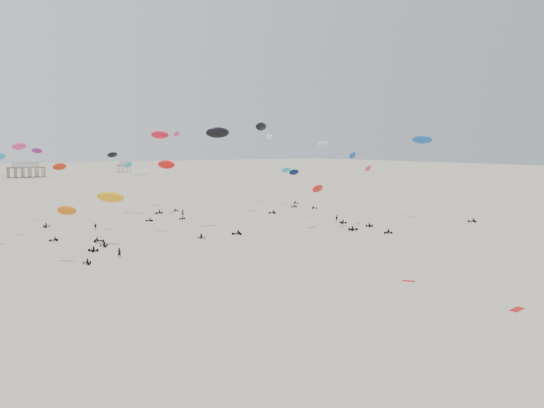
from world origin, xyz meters
TOP-DOWN VIEW (x-y plane):
  - ground_plane at (0.00, 200.00)m, footprint 900.00×900.00m
  - pavilion_main at (-10.00, 350.00)m, footprint 21.00×13.00m
  - pavilion_small at (60.00, 380.00)m, footprint 9.00×7.00m
  - rig_0 at (-41.45, 83.98)m, footprint 4.62×5.53m
  - rig_1 at (26.73, 101.89)m, footprint 5.18×12.72m
  - rig_2 at (-3.24, 130.17)m, footprint 5.64×11.97m
  - rig_3 at (-37.92, 132.88)m, footprint 3.04×12.77m
  - rig_4 at (36.76, 143.53)m, footprint 9.87×9.58m
  - rig_5 at (-15.94, 102.00)m, footprint 6.14×13.79m
  - rig_6 at (38.08, 134.96)m, footprint 4.89×17.25m
  - rig_7 at (27.78, 88.06)m, footprint 4.16×4.55m
  - rig_8 at (-32.22, 95.95)m, footprint 8.81×8.44m
  - rig_9 at (-43.48, 113.59)m, footprint 7.50×10.82m
  - rig_10 at (-11.28, 136.80)m, footprint 6.79×17.58m
  - rig_11 at (-29.20, 108.05)m, footprint 9.85×14.66m
  - rig_12 at (36.37, 131.08)m, footprint 4.74×3.73m
  - rig_13 at (-4.36, 103.00)m, footprint 5.94×12.74m
  - rig_14 at (16.53, 89.55)m, footprint 8.42×9.60m
  - rig_15 at (0.78, 152.91)m, footprint 5.98×17.45m
  - rig_17 at (50.26, 88.80)m, footprint 8.41×16.90m
  - rig_18 at (-36.38, 101.76)m, footprint 7.98×13.05m
  - rig_19 at (-11.15, 140.87)m, footprint 10.28×7.74m
  - rig_20 at (22.29, 84.10)m, footprint 4.92×12.37m
  - rig_21 at (19.91, 123.37)m, footprint 5.71×6.72m
  - spectator_0 at (-33.83, 84.58)m, footprint 0.91×0.87m
  - spectator_1 at (25.95, 97.48)m, footprint 1.16×0.96m
  - spectator_2 at (-29.31, 117.45)m, footprint 1.16×0.69m
  - spectator_3 at (-2.56, 129.29)m, footprint 0.80×0.55m
  - grounded_kite_a at (-3.42, 29.62)m, footprint 2.32×1.26m
  - grounded_kite_b at (-4.09, 45.89)m, footprint 1.71×1.82m

SIDE VIEW (x-z plane):
  - ground_plane at x=0.00m, z-range 0.00..0.00m
  - spectator_0 at x=-33.83m, z-range -1.03..1.03m
  - spectator_1 at x=25.95m, z-range -1.02..1.02m
  - spectator_2 at x=-29.31m, z-range -0.94..0.94m
  - spectator_3 at x=-2.56m, z-range -1.09..1.09m
  - grounded_kite_a at x=-3.42m, z-range -0.04..0.04m
  - grounded_kite_b at x=-4.09m, z-range -0.04..0.04m
  - pavilion_small at x=60.00m, z-range -0.51..7.49m
  - pavilion_main at x=-10.00m, z-range -0.68..9.12m
  - rig_0 at x=-41.45m, z-range 1.41..11.03m
  - rig_14 at x=16.53m, z-range 0.98..12.57m
  - rig_8 at x=-32.22m, z-range 2.70..14.04m
  - rig_18 at x=-36.38m, z-range -0.30..17.94m
  - rig_12 at x=36.37m, z-range 2.95..15.05m
  - rig_6 at x=38.08m, z-range 0.51..18.20m
  - rig_11 at x=-29.20m, z-range -1.21..20.04m
  - rig_7 at x=27.78m, z-range 2.12..16.96m
  - rig_3 at x=-37.92m, z-range 0.00..19.47m
  - rig_10 at x=-11.28m, z-range 0.64..18.94m
  - rig_19 at x=-11.15m, z-range 2.32..17.88m
  - rig_5 at x=-15.94m, z-range 2.57..20.01m
  - rig_20 at x=22.29m, z-range 2.51..21.34m
  - rig_1 at x=26.73m, z-range 3.12..24.53m
  - rig_9 at x=-43.48m, z-range 4.04..24.68m
  - rig_2 at x=-3.24m, z-range 5.37..29.26m
  - rig_17 at x=50.26m, z-range 5.54..29.23m
  - rig_4 at x=36.76m, z-range 6.96..30.68m
  - rig_13 at x=-4.36m, z-range 7.05..31.27m
  - rig_21 at x=19.91m, z-range 7.97..34.04m
  - rig_15 at x=0.78m, z-range 8.32..33.90m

